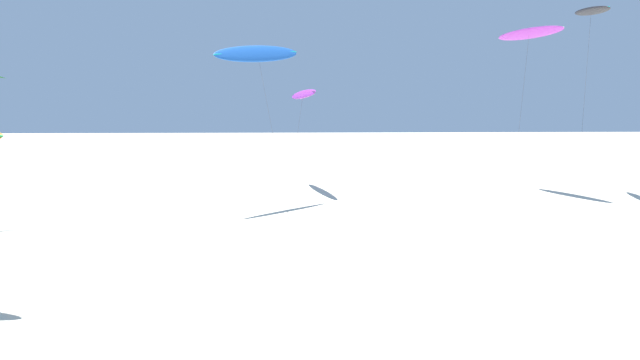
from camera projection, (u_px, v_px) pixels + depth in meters
flying_kite_1 at (258, 54)px, 42.50m from camera, size 6.57×11.57×12.14m
flying_kite_2 at (303, 94)px, 50.65m from camera, size 2.81×11.22×8.82m
flying_kite_5 at (591, 11)px, 47.41m from camera, size 4.46×9.96×15.69m
flying_kite_6 at (529, 33)px, 49.54m from camera, size 3.97×7.77×13.89m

